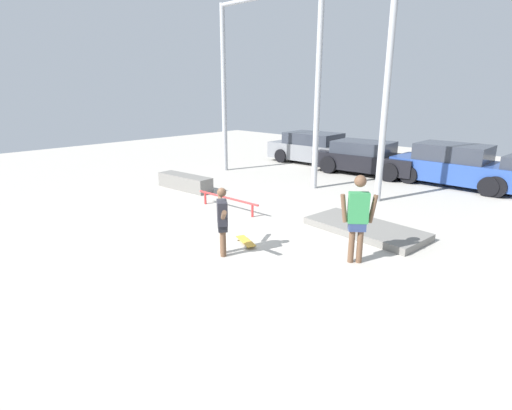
{
  "coord_description": "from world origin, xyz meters",
  "views": [
    {
      "loc": [
        6.81,
        -5.57,
        3.38
      ],
      "look_at": [
        0.36,
        1.15,
        0.66
      ],
      "focal_mm": 28.0,
      "sensor_mm": 36.0,
      "label": 1
    }
  ],
  "objects_px": {
    "skateboarder": "(222,219)",
    "parked_car_grey": "(315,149)",
    "grind_box": "(185,182)",
    "parked_car_blue": "(455,166)",
    "bystander": "(358,215)",
    "grind_rail": "(227,200)",
    "parked_car_black": "(366,158)",
    "skateboard": "(246,241)",
    "manual_pad": "(365,229)"
  },
  "relations": [
    {
      "from": "parked_car_black",
      "to": "skateboarder",
      "type": "bearing_deg",
      "value": -83.78
    },
    {
      "from": "skateboard",
      "to": "manual_pad",
      "type": "distance_m",
      "value": 3.01
    },
    {
      "from": "grind_rail",
      "to": "bystander",
      "type": "relative_size",
      "value": 1.31
    },
    {
      "from": "skateboarder",
      "to": "parked_car_blue",
      "type": "xyz_separation_m",
      "value": [
        1.29,
        10.01,
        -0.09
      ]
    },
    {
      "from": "skateboard",
      "to": "grind_box",
      "type": "height_order",
      "value": "grind_box"
    },
    {
      "from": "skateboarder",
      "to": "bystander",
      "type": "relative_size",
      "value": 0.81
    },
    {
      "from": "skateboarder",
      "to": "bystander",
      "type": "distance_m",
      "value": 2.73
    },
    {
      "from": "grind_box",
      "to": "bystander",
      "type": "bearing_deg",
      "value": -9.96
    },
    {
      "from": "parked_car_blue",
      "to": "bystander",
      "type": "height_order",
      "value": "bystander"
    },
    {
      "from": "manual_pad",
      "to": "skateboard",
      "type": "bearing_deg",
      "value": -121.21
    },
    {
      "from": "bystander",
      "to": "manual_pad",
      "type": "bearing_deg",
      "value": -107.42
    },
    {
      "from": "grind_box",
      "to": "parked_car_black",
      "type": "xyz_separation_m",
      "value": [
        3.16,
        6.77,
        0.4
      ]
    },
    {
      "from": "bystander",
      "to": "parked_car_blue",
      "type": "bearing_deg",
      "value": -123.87
    },
    {
      "from": "grind_rail",
      "to": "parked_car_black",
      "type": "distance_m",
      "value": 7.44
    },
    {
      "from": "parked_car_blue",
      "to": "skateboarder",
      "type": "bearing_deg",
      "value": -97.14
    },
    {
      "from": "skateboard",
      "to": "parked_car_blue",
      "type": "xyz_separation_m",
      "value": [
        1.37,
        9.25,
        0.65
      ]
    },
    {
      "from": "parked_car_grey",
      "to": "bystander",
      "type": "height_order",
      "value": "bystander"
    },
    {
      "from": "parked_car_grey",
      "to": "parked_car_black",
      "type": "xyz_separation_m",
      "value": [
        2.9,
        -0.52,
        -0.03
      ]
    },
    {
      "from": "bystander",
      "to": "parked_car_black",
      "type": "bearing_deg",
      "value": -102.18
    },
    {
      "from": "skateboarder",
      "to": "parked_car_blue",
      "type": "height_order",
      "value": "parked_car_blue"
    },
    {
      "from": "parked_car_blue",
      "to": "bystander",
      "type": "relative_size",
      "value": 2.39
    },
    {
      "from": "skateboard",
      "to": "grind_rail",
      "type": "height_order",
      "value": "grind_rail"
    },
    {
      "from": "skateboarder",
      "to": "parked_car_grey",
      "type": "xyz_separation_m",
      "value": [
        -4.98,
        10.19,
        -0.11
      ]
    },
    {
      "from": "grind_rail",
      "to": "parked_car_black",
      "type": "bearing_deg",
      "value": 88.13
    },
    {
      "from": "skateboarder",
      "to": "bystander",
      "type": "xyz_separation_m",
      "value": [
        2.21,
        1.59,
        0.21
      ]
    },
    {
      "from": "parked_car_black",
      "to": "bystander",
      "type": "relative_size",
      "value": 2.37
    },
    {
      "from": "skateboard",
      "to": "parked_car_blue",
      "type": "relative_size",
      "value": 0.18
    },
    {
      "from": "skateboard",
      "to": "grind_rail",
      "type": "distance_m",
      "value": 2.69
    },
    {
      "from": "skateboarder",
      "to": "grind_rail",
      "type": "height_order",
      "value": "skateboarder"
    },
    {
      "from": "skateboarder",
      "to": "parked_car_blue",
      "type": "relative_size",
      "value": 0.34
    },
    {
      "from": "parked_car_grey",
      "to": "skateboarder",
      "type": "bearing_deg",
      "value": -66.44
    },
    {
      "from": "manual_pad",
      "to": "parked_car_black",
      "type": "relative_size",
      "value": 0.67
    },
    {
      "from": "grind_box",
      "to": "parked_car_grey",
      "type": "relative_size",
      "value": 0.49
    },
    {
      "from": "parked_car_grey",
      "to": "parked_car_black",
      "type": "height_order",
      "value": "parked_car_grey"
    },
    {
      "from": "parked_car_blue",
      "to": "bystander",
      "type": "xyz_separation_m",
      "value": [
        0.92,
        -8.42,
        0.3
      ]
    },
    {
      "from": "parked_car_blue",
      "to": "parked_car_grey",
      "type": "bearing_deg",
      "value": 178.5
    },
    {
      "from": "skateboard",
      "to": "bystander",
      "type": "xyz_separation_m",
      "value": [
        2.29,
        0.83,
        0.94
      ]
    },
    {
      "from": "parked_car_blue",
      "to": "bystander",
      "type": "distance_m",
      "value": 8.47
    },
    {
      "from": "skateboard",
      "to": "bystander",
      "type": "distance_m",
      "value": 2.61
    },
    {
      "from": "grind_box",
      "to": "parked_car_blue",
      "type": "height_order",
      "value": "parked_car_blue"
    },
    {
      "from": "skateboarder",
      "to": "bystander",
      "type": "height_order",
      "value": "bystander"
    },
    {
      "from": "bystander",
      "to": "grind_rail",
      "type": "bearing_deg",
      "value": -48.26
    },
    {
      "from": "parked_car_grey",
      "to": "parked_car_black",
      "type": "relative_size",
      "value": 1.05
    },
    {
      "from": "manual_pad",
      "to": "grind_rail",
      "type": "relative_size",
      "value": 1.21
    },
    {
      "from": "skateboard",
      "to": "bystander",
      "type": "bearing_deg",
      "value": 42.73
    },
    {
      "from": "parked_car_grey",
      "to": "parked_car_blue",
      "type": "relative_size",
      "value": 1.04
    },
    {
      "from": "bystander",
      "to": "grind_box",
      "type": "bearing_deg",
      "value": -50.08
    },
    {
      "from": "skateboard",
      "to": "parked_car_blue",
      "type": "height_order",
      "value": "parked_car_blue"
    },
    {
      "from": "skateboarder",
      "to": "parked_car_grey",
      "type": "distance_m",
      "value": 11.34
    },
    {
      "from": "manual_pad",
      "to": "bystander",
      "type": "xyz_separation_m",
      "value": [
        0.73,
        -1.75,
        0.92
      ]
    }
  ]
}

